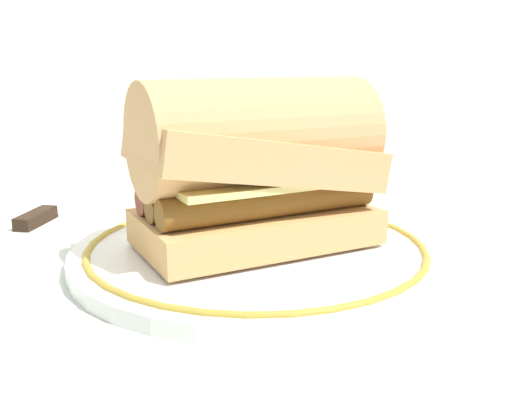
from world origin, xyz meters
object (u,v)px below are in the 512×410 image
at_px(drinking_glass, 261,158).
at_px(butter_knife, 54,210).
at_px(sausage_sandwich, 256,163).
at_px(plate, 256,251).

relative_size(drinking_glass, butter_knife, 0.60).
distance_m(sausage_sandwich, drinking_glass, 0.27).
distance_m(plate, drinking_glass, 0.27).
relative_size(plate, drinking_glass, 3.36).
height_order(sausage_sandwich, butter_knife, sausage_sandwich).
bearing_deg(sausage_sandwich, plate, -33.78).
distance_m(plate, butter_knife, 0.25).
bearing_deg(drinking_glass, plate, -111.44).
xyz_separation_m(plate, butter_knife, (-0.15, 0.20, -0.00)).
bearing_deg(drinking_glass, sausage_sandwich, -111.44).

